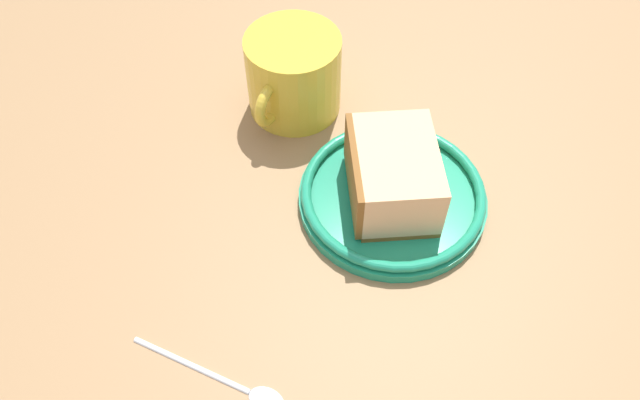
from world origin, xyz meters
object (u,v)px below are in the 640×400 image
at_px(tea_mug, 293,74).
at_px(teaspoon, 238,386).
at_px(cake_slice, 393,175).
at_px(small_plate, 393,195).

distance_m(tea_mug, teaspoon, 0.32).
bearing_deg(tea_mug, cake_slice, 28.61).
relative_size(small_plate, tea_mug, 1.59).
bearing_deg(teaspoon, tea_mug, 166.40).
height_order(cake_slice, tea_mug, tea_mug).
distance_m(small_plate, teaspoon, 0.23).
height_order(tea_mug, teaspoon, tea_mug).
height_order(small_plate, teaspoon, small_plate).
xyz_separation_m(small_plate, tea_mug, (-0.14, -0.08, 0.03)).
relative_size(tea_mug, teaspoon, 0.92).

